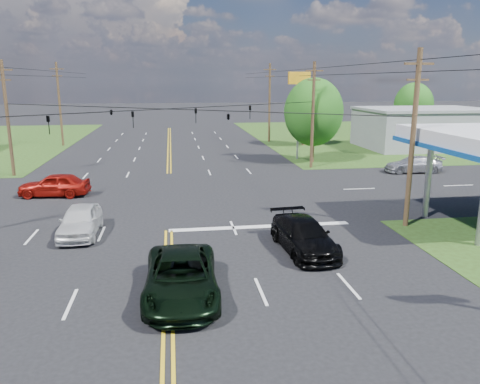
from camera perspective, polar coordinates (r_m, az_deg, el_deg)
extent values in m
plane|color=black|center=(33.14, -8.66, -0.44)|extent=(280.00, 280.00, 0.00)
cube|color=#283D13|center=(73.38, 20.05, 6.49)|extent=(46.00, 48.00, 0.03)
cube|color=silver|center=(25.87, 2.49, -4.27)|extent=(10.00, 0.50, 0.02)
cube|color=gray|center=(60.31, 21.36, 7.15)|extent=(14.00, 10.00, 4.40)
cylinder|color=#A5A5AA|center=(29.26, 21.97, 1.54)|extent=(0.36, 0.36, 4.65)
cylinder|color=#462F1D|center=(26.61, 20.29, 5.90)|extent=(0.28, 0.28, 9.50)
cube|color=#462F1D|center=(26.44, 21.00, 14.40)|extent=(1.60, 0.12, 0.12)
cube|color=#462F1D|center=(26.43, 20.86, 12.67)|extent=(1.20, 0.10, 0.10)
cylinder|color=#462F1D|center=(43.40, -26.46, 7.95)|extent=(0.28, 0.28, 9.50)
cube|color=#462F1D|center=(43.30, -27.02, 13.14)|extent=(1.60, 0.12, 0.12)
cube|color=#462F1D|center=(43.29, -26.90, 12.08)|extent=(1.20, 0.10, 0.10)
cylinder|color=#462F1D|center=(43.21, 8.86, 9.16)|extent=(0.28, 0.28, 9.50)
cube|color=#462F1D|center=(43.11, 9.05, 14.40)|extent=(1.60, 0.12, 0.12)
cube|color=#462F1D|center=(43.10, 9.01, 13.34)|extent=(1.20, 0.10, 0.10)
cylinder|color=#462F1D|center=(61.71, -21.13, 9.91)|extent=(0.28, 0.28, 10.00)
cube|color=#462F1D|center=(61.66, -21.46, 13.79)|extent=(1.60, 0.12, 0.12)
cube|color=#462F1D|center=(61.65, -21.40, 13.05)|extent=(1.20, 0.10, 0.10)
cylinder|color=#462F1D|center=(61.58, 3.61, 10.76)|extent=(0.28, 0.28, 10.00)
cube|color=#462F1D|center=(61.53, 3.67, 14.67)|extent=(1.60, 0.12, 0.12)
cube|color=#462F1D|center=(61.51, 3.66, 13.92)|extent=(1.20, 0.10, 0.10)
imported|color=black|center=(28.62, -22.30, 7.57)|extent=(0.17, 0.21, 1.05)
imported|color=black|center=(30.94, -12.91, 8.59)|extent=(0.17, 0.21, 1.05)
imported|color=black|center=(33.77, -5.40, 9.25)|extent=(0.17, 0.21, 1.05)
imported|color=black|center=(37.29, 1.23, 9.69)|extent=(0.17, 0.21, 1.05)
imported|color=black|center=(35.21, -15.42, 9.45)|extent=(1.24, 0.26, 0.50)
imported|color=black|center=(29.79, -1.44, 9.28)|extent=(1.24, 0.26, 0.50)
cylinder|color=black|center=(32.76, 14.94, 14.82)|extent=(0.04, 100.00, 0.04)
cylinder|color=black|center=(32.75, 14.88, 13.78)|extent=(0.04, 100.00, 0.04)
cylinder|color=#462F1D|center=(46.68, 8.82, 5.64)|extent=(0.36, 0.36, 3.30)
ellipsoid|color=#235015|center=(46.36, 8.97, 9.59)|extent=(5.70, 5.70, 6.60)
cylinder|color=#462F1D|center=(58.83, 7.73, 7.05)|extent=(0.36, 0.36, 2.86)
ellipsoid|color=#235015|center=(58.59, 7.82, 9.77)|extent=(4.94, 4.94, 5.72)
cylinder|color=#462F1D|center=(71.01, 20.19, 7.52)|extent=(0.36, 0.36, 3.08)
ellipsoid|color=#235015|center=(70.80, 20.39, 9.94)|extent=(5.32, 5.32, 6.16)
imported|color=black|center=(17.68, -7.17, -10.22)|extent=(2.82, 5.84, 1.60)
imported|color=black|center=(22.27, 7.77, -5.28)|extent=(2.55, 5.40, 1.52)
imported|color=silver|center=(25.67, -18.90, -3.31)|extent=(1.87, 4.62, 1.57)
imported|color=#95110A|center=(34.90, -21.70, 0.82)|extent=(4.91, 2.34, 1.62)
imported|color=#AEAEB3|center=(43.67, 20.36, 3.18)|extent=(5.05, 2.33, 1.43)
cylinder|color=#A5A5AA|center=(47.89, 7.12, 9.14)|extent=(0.20, 0.20, 8.70)
cube|color=orange|center=(47.77, 7.26, 13.63)|extent=(2.39, 0.79, 1.20)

